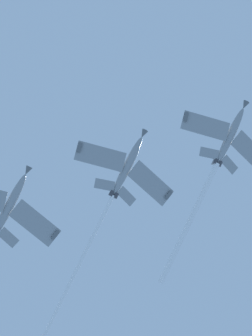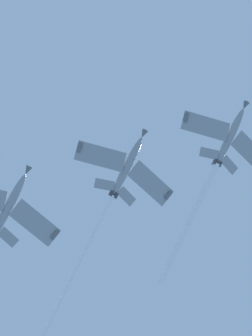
% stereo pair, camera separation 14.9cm
% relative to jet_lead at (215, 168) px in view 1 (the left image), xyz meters
% --- Properties ---
extents(jet_lead, '(23.50, 29.00, 19.80)m').
position_rel_jet_lead_xyz_m(jet_lead, '(0.00, 0.00, 0.00)').
color(jet_lead, gray).
extents(jet_second, '(25.77, 33.14, 22.46)m').
position_rel_jet_lead_xyz_m(jet_second, '(-18.81, 1.55, -5.58)').
color(jet_second, gray).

